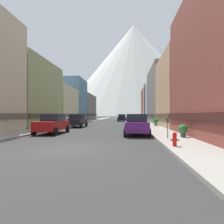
{
  "coord_description": "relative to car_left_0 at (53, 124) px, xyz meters",
  "views": [
    {
      "loc": [
        3.09,
        -9.53,
        1.75
      ],
      "look_at": [
        -0.18,
        30.36,
        2.23
      ],
      "focal_mm": 30.98,
      "sensor_mm": 36.0,
      "label": 1
    }
  ],
  "objects": [
    {
      "name": "storefront_right_1",
      "position": [
        15.28,
        8.83,
        3.68
      ],
      "size": [
        8.26,
        10.69,
        9.49
      ],
      "color": "tan",
      "rests_on": "ground"
    },
    {
      "name": "mountain_backdrop",
      "position": [
        14.65,
        252.33,
        62.07
      ],
      "size": [
        200.84,
        200.84,
        125.94
      ],
      "primitive_type": "cone",
      "color": "silver",
      "rests_on": "ground"
    },
    {
      "name": "ground_plane",
      "position": [
        3.8,
        -7.67,
        -0.9
      ],
      "size": [
        400.0,
        400.0,
        0.0
      ],
      "primitive_type": "plane",
      "color": "#2E2E2E"
    },
    {
      "name": "car_driving_0",
      "position": [
        5.4,
        38.66,
        0.0
      ],
      "size": [
        2.06,
        4.4,
        1.78
      ],
      "color": "#591E72",
      "rests_on": "ground"
    },
    {
      "name": "sidewalk_right",
      "position": [
        10.05,
        27.33,
        -0.82
      ],
      "size": [
        2.5,
        100.0,
        0.15
      ],
      "primitive_type": "cube",
      "color": "gray",
      "rests_on": "ground"
    },
    {
      "name": "car_left_1",
      "position": [
        0.0,
        8.64,
        0.0
      ],
      "size": [
        2.09,
        4.41,
        1.78
      ],
      "color": "black",
      "rests_on": "ground"
    },
    {
      "name": "sidewalk_left",
      "position": [
        -2.45,
        27.33,
        -0.82
      ],
      "size": [
        2.5,
        100.0,
        0.15
      ],
      "primitive_type": "cube",
      "color": "gray",
      "rests_on": "ground"
    },
    {
      "name": "storefront_left_1",
      "position": [
        -6.92,
        7.96,
        3.42
      ],
      "size": [
        6.74,
        10.93,
        8.96
      ],
      "color": "#8C9966",
      "rests_on": "ground"
    },
    {
      "name": "storefront_left_4",
      "position": [
        -7.01,
        40.26,
        2.78
      ],
      "size": [
        6.92,
        13.98,
        7.64
      ],
      "color": "#66605B",
      "rests_on": "ground"
    },
    {
      "name": "potted_plant_1",
      "position": [
        10.8,
        10.46,
        -0.33
      ],
      "size": [
        0.55,
        0.55,
        0.81
      ],
      "color": "gray",
      "rests_on": "sidewalk_right"
    },
    {
      "name": "car_right_1",
      "position": [
        7.6,
        8.16,
        0.0
      ],
      "size": [
        2.07,
        4.41,
        1.78
      ],
      "color": "black",
      "rests_on": "ground"
    },
    {
      "name": "storefront_right_4",
      "position": [
        16.1,
        43.18,
        3.71
      ],
      "size": [
        9.9,
        10.08,
        9.54
      ],
      "color": "brown",
      "rests_on": "ground"
    },
    {
      "name": "storefront_left_2",
      "position": [
        -7.18,
        18.76,
        2.45
      ],
      "size": [
        7.26,
        9.97,
        6.96
      ],
      "color": "beige",
      "rests_on": "ground"
    },
    {
      "name": "potted_plant_2",
      "position": [
        10.8,
        10.23,
        -0.15
      ],
      "size": [
        0.64,
        0.64,
        1.02
      ],
      "color": "gray",
      "rests_on": "sidewalk_right"
    },
    {
      "name": "car_driving_1",
      "position": [
        5.4,
        30.35,
        0.0
      ],
      "size": [
        2.06,
        4.4,
        1.78
      ],
      "color": "black",
      "rests_on": "ground"
    },
    {
      "name": "storefront_right_3",
      "position": [
        14.68,
        33.12,
        3.55
      ],
      "size": [
        7.06,
        9.43,
        9.22
      ],
      "color": "#99A5B2",
      "rests_on": "ground"
    },
    {
      "name": "storefront_right_2",
      "position": [
        15.66,
        21.21,
        4.3
      ],
      "size": [
        9.02,
        13.81,
        10.75
      ],
      "color": "#66605B",
      "rests_on": "ground"
    },
    {
      "name": "fire_hydrant_near",
      "position": [
        9.25,
        -7.2,
        -0.37
      ],
      "size": [
        0.4,
        0.22,
        0.7
      ],
      "color": "red",
      "rests_on": "sidewalk_right"
    },
    {
      "name": "car_right_0",
      "position": [
        7.6,
        -0.8,
        0.0
      ],
      "size": [
        2.08,
        4.41,
        1.78
      ],
      "color": "#591E72",
      "rests_on": "ground"
    },
    {
      "name": "car_right_2",
      "position": [
        7.6,
        15.79,
        0.0
      ],
      "size": [
        2.21,
        4.46,
        1.78
      ],
      "color": "#B28419",
      "rests_on": "ground"
    },
    {
      "name": "potted_plant_0",
      "position": [
        10.8,
        -3.1,
        -0.24
      ],
      "size": [
        0.65,
        0.65,
        0.89
      ],
      "color": "#4C4C51",
      "rests_on": "sidewalk_right"
    },
    {
      "name": "pedestrian_0",
      "position": [
        -2.45,
        18.73,
        -0.03
      ],
      "size": [
        0.36,
        0.36,
        1.57
      ],
      "color": "navy",
      "rests_on": "sidewalk_left"
    },
    {
      "name": "streetlamp_right",
      "position": [
        9.15,
        9.09,
        3.09
      ],
      "size": [
        0.36,
        0.36,
        5.86
      ],
      "color": "black",
      "rests_on": "sidewalk_right"
    },
    {
      "name": "car_left_0",
      "position": [
        0.0,
        0.0,
        0.0
      ],
      "size": [
        2.09,
        4.41,
        1.78
      ],
      "color": "#9E1111",
      "rests_on": "ground"
    },
    {
      "name": "storefront_left_3",
      "position": [
        -8.45,
        28.43,
        4.04
      ],
      "size": [
        9.8,
        8.66,
        10.22
      ],
      "color": "slate",
      "rests_on": "ground"
    },
    {
      "name": "parking_meter_near",
      "position": [
        9.55,
        -3.98,
        0.11
      ],
      "size": [
        0.14,
        0.1,
        1.33
      ],
      "color": "#595960",
      "rests_on": "sidewalk_right"
    },
    {
      "name": "pedestrian_1",
      "position": [
        -2.45,
        6.31,
        0.02
      ],
      "size": [
        0.36,
        0.36,
        1.66
      ],
      "color": "maroon",
      "rests_on": "sidewalk_left"
    }
  ]
}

